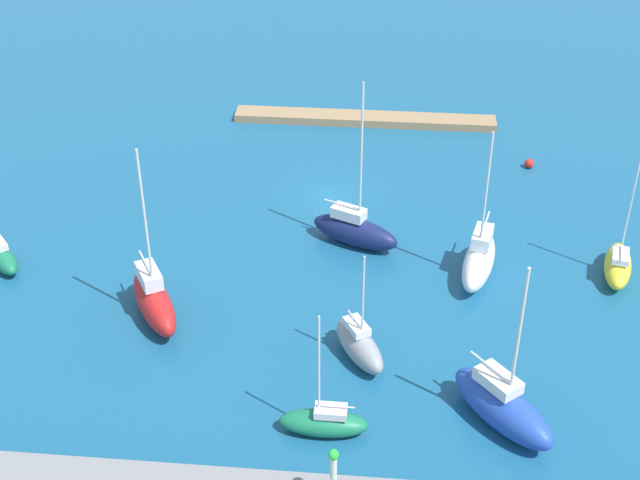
% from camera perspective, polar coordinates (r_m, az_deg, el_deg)
% --- Properties ---
extents(water, '(160.00, 160.00, 0.00)m').
position_cam_1_polar(water, '(75.25, 0.64, 2.79)').
color(water, '#19567F').
rests_on(water, ground).
extents(pier_dock, '(25.10, 2.46, 0.75)m').
position_cam_1_polar(pier_dock, '(87.77, 2.86, 7.68)').
color(pier_dock, '#997A56').
rests_on(pier_dock, ground).
extents(harbor_beacon, '(0.56, 0.56, 3.73)m').
position_cam_1_polar(harbor_beacon, '(46.92, 0.86, -14.53)').
color(harbor_beacon, silver).
rests_on(harbor_beacon, breakwater).
extents(sailboat_green_far_south, '(4.26, 4.61, 8.86)m').
position_cam_1_polar(sailboat_green_far_south, '(70.08, -19.49, -1.01)').
color(sailboat_green_far_south, '#19724C').
rests_on(sailboat_green_far_south, water).
extents(sailboat_gray_west_end, '(4.33, 5.60, 8.10)m').
position_cam_1_polar(sailboat_gray_west_end, '(57.66, 2.50, -6.65)').
color(sailboat_gray_west_end, gray).
rests_on(sailboat_gray_west_end, water).
extents(sailboat_red_mid_basin, '(5.47, 7.36, 13.08)m').
position_cam_1_polar(sailboat_red_mid_basin, '(61.70, -10.49, -3.76)').
color(sailboat_red_mid_basin, red).
rests_on(sailboat_red_mid_basin, water).
extents(sailboat_navy_near_pier, '(7.31, 4.75, 13.43)m').
position_cam_1_polar(sailboat_navy_near_pier, '(68.40, 2.20, 0.64)').
color(sailboat_navy_near_pier, '#141E4C').
rests_on(sailboat_navy_near_pier, water).
extents(sailboat_yellow_outer_mooring, '(2.93, 5.86, 10.52)m').
position_cam_1_polar(sailboat_yellow_outer_mooring, '(68.36, 18.35, -1.51)').
color(sailboat_yellow_outer_mooring, yellow).
rests_on(sailboat_yellow_outer_mooring, water).
extents(sailboat_white_lone_north, '(3.61, 7.38, 11.81)m').
position_cam_1_polar(sailboat_white_lone_north, '(65.75, 10.04, -1.22)').
color(sailboat_white_lone_north, white).
rests_on(sailboat_white_lone_north, water).
extents(sailboat_green_off_beacon, '(5.21, 1.87, 8.51)m').
position_cam_1_polar(sailboat_green_off_beacon, '(52.92, 0.25, -11.45)').
color(sailboat_green_off_beacon, '#19724C').
rests_on(sailboat_green_off_beacon, water).
extents(sailboat_blue_east_end, '(6.84, 7.44, 11.39)m').
position_cam_1_polar(sailboat_blue_east_end, '(54.10, 11.47, -10.24)').
color(sailboat_blue_east_end, '#2347B2').
rests_on(sailboat_blue_east_end, water).
extents(mooring_buoy_red, '(0.85, 0.85, 0.85)m').
position_cam_1_polar(mooring_buoy_red, '(81.53, 13.11, 4.75)').
color(mooring_buoy_red, red).
rests_on(mooring_buoy_red, water).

